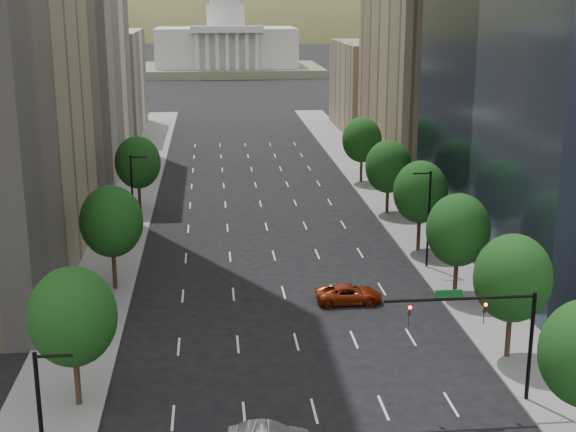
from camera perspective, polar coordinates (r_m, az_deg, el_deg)
name	(u,v)px	position (r m, az deg, el deg)	size (l,w,h in m)	color
sidewalk_left	(109,260)	(77.06, -12.59, -3.04)	(6.00, 200.00, 0.15)	slate
sidewalk_right	(433,250)	(79.33, 10.23, -2.38)	(6.00, 200.00, 0.15)	slate
midrise_cream_left	(68,44)	(117.45, -15.32, 11.65)	(14.00, 30.00, 35.00)	beige
filler_left	(102,82)	(150.65, -13.06, 9.22)	(14.00, 26.00, 18.00)	beige
parking_tan_right	(427,62)	(117.13, 9.83, 10.73)	(14.00, 30.00, 30.00)	#8C7759
filler_right	(378,87)	(149.72, 6.39, 9.09)	(14.00, 26.00, 16.00)	#8C7759
tree_right_1	(513,278)	(55.53, 15.62, -4.26)	(5.20, 5.20, 8.75)	#382316
tree_right_2	(458,230)	(66.34, 11.96, -0.98)	(5.20, 5.20, 8.61)	#382316
tree_right_3	(420,192)	(77.40, 9.36, 1.69)	(5.20, 5.20, 8.89)	#382316
tree_right_4	(388,167)	(90.76, 7.12, 3.49)	(5.20, 5.20, 8.46)	#382316
tree_right_5	(362,140)	(106.10, 5.26, 5.40)	(5.20, 5.20, 8.75)	#382316
tree_left_0	(73,317)	(48.88, -15.01, -6.92)	(5.20, 5.20, 8.75)	#382316
tree_left_1	(111,222)	(67.59, -12.39, -0.38)	(5.20, 5.20, 8.97)	#382316
tree_left_2	(138,163)	(92.84, -10.59, 3.74)	(5.20, 5.20, 8.68)	#382316
streetlight_rn	(428,217)	(72.84, 9.89, -0.04)	(1.70, 0.20, 9.00)	black
streetlight_ln	(133,197)	(80.32, -10.92, 1.34)	(1.70, 0.20, 9.00)	black
traffic_signal	(492,323)	(49.30, 14.26, -7.39)	(9.12, 0.40, 7.38)	black
capitol	(226,47)	(262.89, -4.40, 11.87)	(60.00, 40.00, 35.20)	#596647
foothills	(263,82)	(616.49, -1.80, 9.48)	(720.00, 413.00, 263.00)	olive
car_red_far	(349,294)	(65.03, 4.33, -5.53)	(2.45, 5.31, 1.47)	maroon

